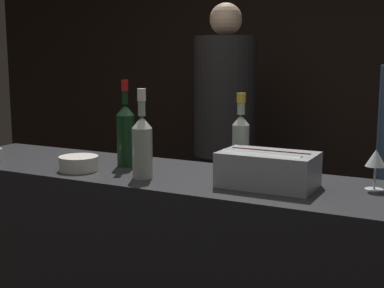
# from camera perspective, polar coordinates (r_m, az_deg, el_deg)

# --- Properties ---
(wall_back_chalkboard) EXTENTS (6.40, 0.06, 2.80)m
(wall_back_chalkboard) POSITION_cam_1_polar(r_m,az_deg,el_deg) (4.12, 14.23, 7.55)
(wall_back_chalkboard) COLOR black
(wall_back_chalkboard) RESTS_ON ground_plane
(ice_bin_with_bottles) EXTENTS (0.33, 0.20, 0.13)m
(ice_bin_with_bottles) POSITION_cam_1_polar(r_m,az_deg,el_deg) (1.91, 8.04, -2.49)
(ice_bin_with_bottles) COLOR #9EA0A5
(ice_bin_with_bottles) RESTS_ON bar_counter
(bowl_white) EXTENTS (0.16, 0.16, 0.06)m
(bowl_white) POSITION_cam_1_polar(r_m,az_deg,el_deg) (2.21, -11.99, -1.98)
(bowl_white) COLOR silver
(bowl_white) RESTS_ON bar_counter
(wine_glass) EXTENTS (0.07, 0.07, 0.14)m
(wine_glass) POSITION_cam_1_polar(r_m,az_deg,el_deg) (1.94, 19.00, -1.62)
(wine_glass) COLOR silver
(wine_glass) RESTS_ON bar_counter
(red_wine_bottle_burgundy) EXTENTS (0.08, 0.08, 0.36)m
(red_wine_bottle_burgundy) POSITION_cam_1_polar(r_m,az_deg,el_deg) (2.25, -7.09, 1.23)
(red_wine_bottle_burgundy) COLOR black
(red_wine_bottle_burgundy) RESTS_ON bar_counter
(white_wine_bottle) EXTENTS (0.08, 0.08, 0.34)m
(white_wine_bottle) POSITION_cam_1_polar(r_m,az_deg,el_deg) (2.02, -5.33, 0.07)
(white_wine_bottle) COLOR #9EA899
(white_wine_bottle) RESTS_ON bar_counter
(rose_wine_bottle) EXTENTS (0.07, 0.07, 0.31)m
(rose_wine_bottle) POSITION_cam_1_polar(r_m,az_deg,el_deg) (2.16, 5.21, 0.63)
(rose_wine_bottle) COLOR #9EA899
(rose_wine_bottle) RESTS_ON bar_counter
(person_in_hoodie) EXTENTS (0.41, 0.41, 1.85)m
(person_in_hoodie) POSITION_cam_1_polar(r_m,az_deg,el_deg) (3.54, 3.51, 1.51)
(person_in_hoodie) COLOR black
(person_in_hoodie) RESTS_ON ground_plane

